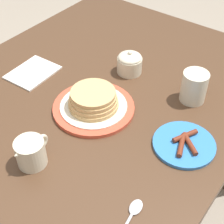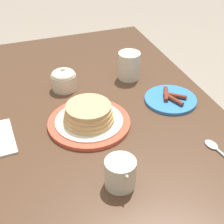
# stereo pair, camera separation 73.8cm
# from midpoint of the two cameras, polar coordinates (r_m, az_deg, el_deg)

# --- Properties ---
(dining_table) EXTENTS (1.43, 0.94, 0.77)m
(dining_table) POSITION_cam_midpoint_polar(r_m,az_deg,el_deg) (1.02, -24.18, -18.43)
(dining_table) COLOR #4C3321
(dining_table) RESTS_ON ground_plane
(pancake_plate) EXTENTS (0.24, 0.24, 0.07)m
(pancake_plate) POSITION_cam_midpoint_polar(r_m,az_deg,el_deg) (0.94, -23.37, -10.31)
(pancake_plate) COLOR #DB5138
(pancake_plate) RESTS_ON dining_table
(side_plate_bacon) EXTENTS (0.17, 0.17, 0.02)m
(side_plate_bacon) POSITION_cam_midpoint_polar(r_m,az_deg,el_deg) (0.97, -6.39, -6.48)
(side_plate_bacon) COLOR #337AC6
(side_plate_bacon) RESTS_ON dining_table
(coffee_mug) EXTENTS (0.11, 0.08, 0.10)m
(coffee_mug) POSITION_cam_midpoint_polar(r_m,az_deg,el_deg) (1.09, -12.70, 0.81)
(coffee_mug) COLOR beige
(coffee_mug) RESTS_ON dining_table
(creamer_pitcher) EXTENTS (0.11, 0.08, 0.08)m
(creamer_pitcher) POSITION_cam_midpoint_polar(r_m,az_deg,el_deg) (0.76, -23.29, -22.64)
(creamer_pitcher) COLOR beige
(creamer_pitcher) RESTS_ON dining_table
(sugar_bowl) EXTENTS (0.08, 0.08, 0.08)m
(sugar_bowl) POSITION_cam_midpoint_polar(r_m,az_deg,el_deg) (1.11, -24.73, -2.14)
(sugar_bowl) COLOR beige
(sugar_bowl) RESTS_ON dining_table
(spoon) EXTENTS (0.16, 0.04, 0.01)m
(spoon) POSITION_cam_midpoint_polar(r_m,az_deg,el_deg) (0.81, -1.04, -18.45)
(spoon) COLOR silver
(spoon) RESTS_ON dining_table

